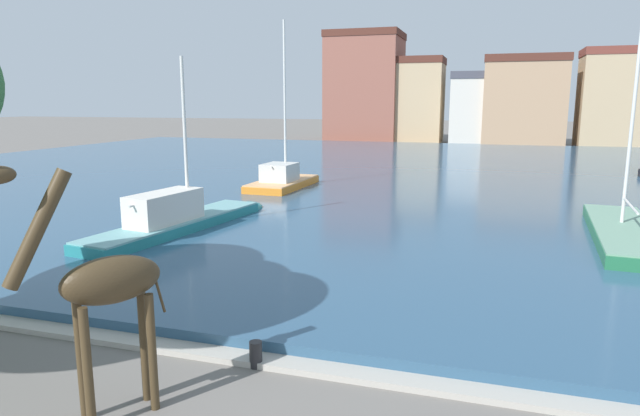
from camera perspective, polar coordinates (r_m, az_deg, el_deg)
harbor_water at (r=36.70m, az=12.76°, el=3.26°), size 77.94×54.22×0.34m
quay_edge_coping at (r=10.52m, az=-0.26°, el=-16.21°), size 77.94×0.50×0.12m
giraffe_statue at (r=8.99m, az=-21.36°, el=-7.52°), size 1.69×2.11×4.17m
sailboat_teal at (r=20.87m, az=-13.50°, el=-1.27°), size 2.84×9.72×6.42m
sailboat_green at (r=21.98m, az=28.43°, el=-2.13°), size 2.46×9.54×7.64m
sailboat_orange at (r=30.12m, az=-3.57°, el=2.65°), size 2.39×6.26×9.01m
mooring_bollard at (r=10.68m, az=-6.61°, el=-14.71°), size 0.24×0.24×0.50m
townhouse_tall_gabled at (r=70.23m, az=4.62°, el=12.25°), size 8.88×7.66×13.19m
townhouse_corner_house at (r=68.82m, az=9.87°, el=10.84°), size 6.34×5.97×10.02m
townhouse_wide_warehouse at (r=67.06m, az=16.13°, el=9.77°), size 6.42×7.72×8.13m
townhouse_end_terrace at (r=66.62m, az=20.17°, el=10.25°), size 8.64×8.05×9.79m
townhouse_narrow_midrow at (r=67.05m, az=28.15°, el=9.88°), size 7.34×5.66×10.34m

